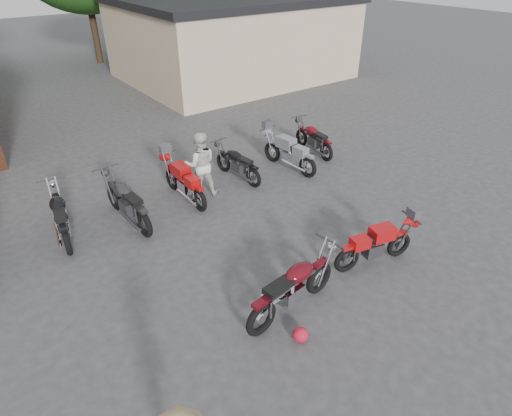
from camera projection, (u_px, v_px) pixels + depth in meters
ground at (307, 327)px, 7.53m from camera, size 90.00×90.00×0.00m
stucco_building at (232, 40)px, 21.21m from camera, size 10.00×8.00×3.50m
vintage_motorcycle at (294, 284)px, 7.57m from camera, size 2.18×0.94×1.22m
sportbike at (376, 243)px, 8.79m from camera, size 1.90×1.00×1.05m
helmet at (300, 335)px, 7.22m from camera, size 0.32×0.32×0.25m
person_light at (200, 164)px, 11.15m from camera, size 1.05×0.95×1.75m
row_bike_2 at (60, 214)px, 9.62m from camera, size 0.98×2.10×1.17m
row_bike_3 at (126, 199)px, 10.10m from camera, size 0.84×2.18×1.24m
row_bike_4 at (184, 180)px, 11.06m from camera, size 0.68×1.97×1.14m
row_bike_5 at (237, 162)px, 12.08m from camera, size 0.79×1.87×1.05m
row_bike_6 at (289, 151)px, 12.60m from camera, size 0.88×2.05×1.16m
row_bike_7 at (313, 137)px, 13.62m from camera, size 0.84×1.93×1.08m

